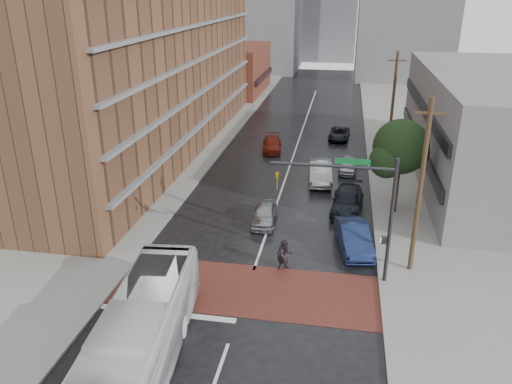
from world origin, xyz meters
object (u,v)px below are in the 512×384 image
(suv_travel, at_px, (339,134))
(car_parked_far, at_px, (348,165))
(transit_bus, at_px, (140,338))
(car_travel_b, at_px, (320,172))
(car_parked_mid, at_px, (347,201))
(car_travel_a, at_px, (264,214))
(car_parked_near, at_px, (354,237))
(car_travel_c, at_px, (272,144))
(pedestrian_b, at_px, (286,255))
(pedestrian_a, at_px, (282,255))

(suv_travel, distance_m, car_parked_far, 10.27)
(transit_bus, bearing_deg, car_travel_b, 69.86)
(suv_travel, xyz_separation_m, car_parked_mid, (0.99, -18.71, 0.16))
(car_travel_a, bearing_deg, car_travel_b, 66.51)
(car_parked_near, bearing_deg, transit_bus, -136.23)
(suv_travel, bearing_deg, car_travel_c, -137.85)
(car_travel_b, bearing_deg, car_travel_c, 118.86)
(car_travel_b, height_order, car_parked_mid, car_travel_b)
(pedestrian_b, height_order, car_travel_b, pedestrian_b)
(pedestrian_a, distance_m, car_travel_c, 22.73)
(car_travel_a, distance_m, car_parked_mid, 6.37)
(transit_bus, height_order, car_parked_mid, transit_bus)
(suv_travel, bearing_deg, car_travel_b, -91.71)
(car_travel_b, relative_size, car_parked_mid, 0.98)
(car_travel_c, xyz_separation_m, suv_travel, (6.52, 5.14, -0.04))
(car_parked_near, height_order, car_parked_mid, car_parked_near)
(car_travel_a, distance_m, car_travel_b, 9.31)
(car_travel_b, height_order, car_parked_far, car_travel_b)
(pedestrian_b, height_order, car_parked_far, pedestrian_b)
(car_parked_near, bearing_deg, car_travel_b, 92.65)
(car_travel_c, height_order, car_parked_near, car_parked_near)
(suv_travel, bearing_deg, car_parked_far, -80.55)
(car_travel_c, xyz_separation_m, car_parked_mid, (7.51, -13.56, 0.13))
(pedestrian_b, bearing_deg, car_parked_mid, 43.84)
(car_parked_mid, height_order, car_parked_far, car_parked_mid)
(pedestrian_a, bearing_deg, car_parked_mid, 84.81)
(suv_travel, bearing_deg, transit_bus, -97.49)
(car_parked_mid, bearing_deg, car_travel_a, -147.50)
(pedestrian_b, distance_m, car_parked_far, 17.65)
(transit_bus, height_order, car_parked_far, transit_bus)
(car_travel_c, xyz_separation_m, car_parked_far, (7.52, -5.08, -0.00))
(transit_bus, distance_m, car_travel_c, 31.66)
(car_travel_b, relative_size, suv_travel, 1.19)
(car_travel_a, distance_m, car_travel_c, 16.70)
(transit_bus, bearing_deg, pedestrian_b, 56.03)
(car_travel_a, xyz_separation_m, suv_travel, (4.61, 21.73, -0.07))
(transit_bus, xyz_separation_m, pedestrian_a, (4.78, 9.24, -0.75))
(car_parked_mid, distance_m, car_parked_far, 8.48)
(pedestrian_a, distance_m, pedestrian_b, 0.19)
(transit_bus, height_order, car_travel_b, transit_bus)
(pedestrian_a, bearing_deg, car_travel_c, 116.96)
(pedestrian_a, xyz_separation_m, car_parked_far, (3.62, 17.31, -0.26))
(car_parked_mid, bearing_deg, car_travel_c, 123.09)
(transit_bus, distance_m, car_parked_mid, 19.94)
(pedestrian_a, xyz_separation_m, car_travel_a, (-1.99, 5.80, -0.22))
(pedestrian_a, distance_m, car_parked_far, 17.68)
(car_travel_c, relative_size, car_parked_mid, 0.83)
(car_travel_c, bearing_deg, transit_bus, -98.77)
(pedestrian_b, xyz_separation_m, suv_travel, (2.43, 27.53, -0.29))
(car_parked_near, height_order, car_parked_far, car_parked_near)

